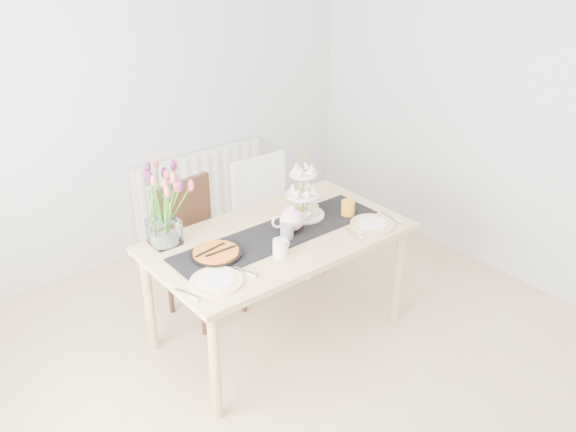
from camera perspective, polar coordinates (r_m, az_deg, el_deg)
room_shell at (r=2.97m, az=4.74°, el=1.72°), size 4.50×4.50×4.50m
radiator at (r=5.20m, az=-8.19°, el=2.69°), size 1.20×0.08×0.60m
dining_table at (r=3.80m, az=-0.93°, el=-2.79°), size 1.60×0.90×0.75m
chair_brown at (r=4.18m, az=-8.68°, el=-2.15°), size 0.52×0.52×0.94m
chair_white at (r=4.55m, az=-1.87°, el=0.53°), size 0.48×0.48×0.92m
table_runner at (r=3.77m, az=-0.94°, el=-1.72°), size 1.40×0.35×0.01m
tulip_vase at (r=3.60m, az=-11.87°, el=2.03°), size 0.60×0.60×0.51m
cake_stand at (r=3.94m, az=1.42°, el=1.51°), size 0.28×0.28×0.41m
teapot at (r=3.78m, az=0.37°, el=-0.37°), size 0.30×0.28×0.16m
cream_jug at (r=4.08m, az=1.48°, el=1.23°), size 0.10×0.10×0.08m
tart_tin at (r=3.56m, az=-6.74°, el=-3.55°), size 0.30×0.30×0.04m
mug_grey at (r=3.71m, az=-0.10°, el=-1.45°), size 0.11×0.11×0.10m
mug_white at (r=3.52m, az=-0.74°, el=-2.99°), size 0.10×0.10×0.10m
mug_orange at (r=4.00m, az=5.63°, el=0.72°), size 0.12×0.12×0.10m
plate_left at (r=3.33m, az=-6.72°, el=-6.08°), size 0.37×0.37×0.02m
plate_right at (r=3.91m, az=7.88°, el=-0.77°), size 0.31×0.31×0.01m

